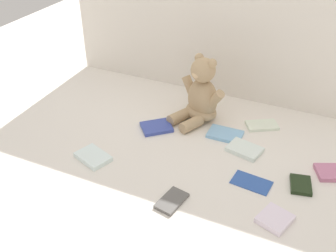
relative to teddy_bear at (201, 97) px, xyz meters
The scene contains 13 objects.
ground_plane 0.20m from the teddy_bear, 109.42° to the right, with size 3.20×3.20×0.00m, color silver.
backdrop_drape 0.39m from the teddy_bear, 102.09° to the left, with size 1.40×0.03×0.78m, color silver.
teddy_bear is the anchor object (origin of this frame).
book_case_0 0.29m from the teddy_bear, ahead, with size 0.08×0.13×0.01m, color white.
book_case_1 0.55m from the teddy_bear, 79.18° to the right, with size 0.07×0.11×0.01m, color #5B5956.
book_case_2 0.59m from the teddy_bear, 16.14° to the right, with size 0.09×0.10×0.02m, color #BF6E92.
book_case_3 0.56m from the teddy_bear, 29.80° to the right, with size 0.07×0.10×0.01m, color black.
book_case_4 0.19m from the teddy_bear, 31.20° to the right, with size 0.09×0.14×0.01m, color #82B9E5.
book_case_5 0.31m from the teddy_bear, 32.72° to the right, with size 0.09×0.13×0.02m, color white.
book_case_6 0.64m from the teddy_bear, 47.74° to the right, with size 0.09×0.10×0.02m, color white.
book_case_7 0.47m from the teddy_bear, 45.87° to the right, with size 0.08×0.13×0.01m, color #2D52A3.
book_case_8 0.52m from the teddy_bear, 120.89° to the right, with size 0.09×0.13×0.02m, color white.
book_case_9 0.23m from the teddy_bear, 131.70° to the right, with size 0.10×0.12×0.01m, color #394BA5.
Camera 1 is at (0.54, -1.25, 0.93)m, focal length 42.64 mm.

